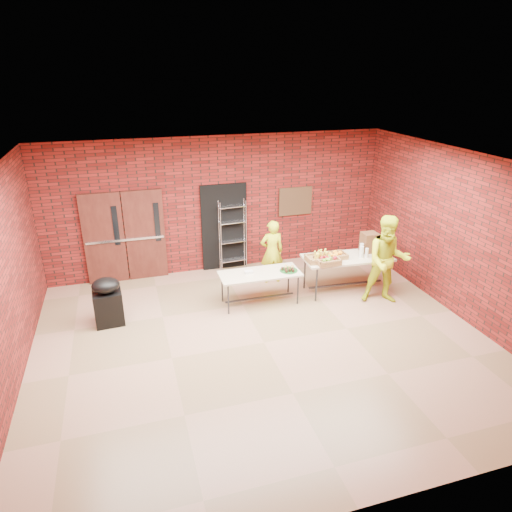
{
  "coord_description": "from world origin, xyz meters",
  "views": [
    {
      "loc": [
        -2.15,
        -6.65,
        4.61
      ],
      "look_at": [
        0.27,
        1.4,
        1.1
      ],
      "focal_mm": 32.0,
      "sensor_mm": 36.0,
      "label": 1
    }
  ],
  "objects_px": {
    "wire_rack": "(233,236)",
    "table_left": "(260,275)",
    "table_right": "(347,260)",
    "volunteer_woman": "(272,252)",
    "volunteer_man": "(387,260)",
    "covered_grill": "(108,301)",
    "coffee_dispenser": "(369,242)"
  },
  "relations": [
    {
      "from": "wire_rack",
      "to": "table_left",
      "type": "bearing_deg",
      "value": -89.96
    },
    {
      "from": "table_right",
      "to": "volunteer_woman",
      "type": "xyz_separation_m",
      "value": [
        -1.44,
        0.88,
        0.01
      ]
    },
    {
      "from": "volunteer_man",
      "to": "covered_grill",
      "type": "bearing_deg",
      "value": -167.49
    },
    {
      "from": "table_left",
      "to": "volunteer_man",
      "type": "height_order",
      "value": "volunteer_man"
    },
    {
      "from": "table_left",
      "to": "coffee_dispenser",
      "type": "distance_m",
      "value": 2.62
    },
    {
      "from": "coffee_dispenser",
      "to": "volunteer_man",
      "type": "height_order",
      "value": "volunteer_man"
    },
    {
      "from": "coffee_dispenser",
      "to": "volunteer_woman",
      "type": "xyz_separation_m",
      "value": [
        -2.02,
        0.73,
        -0.27
      ]
    },
    {
      "from": "coffee_dispenser",
      "to": "volunteer_man",
      "type": "bearing_deg",
      "value": -94.62
    },
    {
      "from": "table_right",
      "to": "volunteer_man",
      "type": "distance_m",
      "value": 0.92
    },
    {
      "from": "wire_rack",
      "to": "table_right",
      "type": "height_order",
      "value": "wire_rack"
    },
    {
      "from": "table_left",
      "to": "coffee_dispenser",
      "type": "bearing_deg",
      "value": 4.55
    },
    {
      "from": "table_right",
      "to": "coffee_dispenser",
      "type": "distance_m",
      "value": 0.67
    },
    {
      "from": "table_left",
      "to": "table_right",
      "type": "xyz_separation_m",
      "value": [
        2.0,
        0.04,
        0.09
      ]
    },
    {
      "from": "coffee_dispenser",
      "to": "covered_grill",
      "type": "relative_size",
      "value": 0.46
    },
    {
      "from": "coffee_dispenser",
      "to": "covered_grill",
      "type": "height_order",
      "value": "coffee_dispenser"
    },
    {
      "from": "table_left",
      "to": "coffee_dispenser",
      "type": "relative_size",
      "value": 3.8
    },
    {
      "from": "covered_grill",
      "to": "volunteer_man",
      "type": "bearing_deg",
      "value": -10.62
    },
    {
      "from": "volunteer_woman",
      "to": "volunteer_man",
      "type": "height_order",
      "value": "volunteer_man"
    },
    {
      "from": "table_right",
      "to": "coffee_dispenser",
      "type": "xyz_separation_m",
      "value": [
        0.58,
        0.14,
        0.29
      ]
    },
    {
      "from": "table_left",
      "to": "covered_grill",
      "type": "distance_m",
      "value": 3.02
    },
    {
      "from": "table_left",
      "to": "coffee_dispenser",
      "type": "height_order",
      "value": "coffee_dispenser"
    },
    {
      "from": "coffee_dispenser",
      "to": "volunteer_woman",
      "type": "height_order",
      "value": "volunteer_woman"
    },
    {
      "from": "wire_rack",
      "to": "volunteer_man",
      "type": "xyz_separation_m",
      "value": [
        2.63,
        -2.54,
        0.07
      ]
    },
    {
      "from": "wire_rack",
      "to": "volunteer_woman",
      "type": "height_order",
      "value": "wire_rack"
    },
    {
      "from": "table_right",
      "to": "volunteer_woman",
      "type": "relative_size",
      "value": 1.34
    },
    {
      "from": "volunteer_woman",
      "to": "covered_grill",
      "type": "bearing_deg",
      "value": 16.22
    },
    {
      "from": "table_left",
      "to": "covered_grill",
      "type": "xyz_separation_m",
      "value": [
        -3.02,
        0.03,
        -0.15
      ]
    },
    {
      "from": "volunteer_man",
      "to": "table_right",
      "type": "bearing_deg",
      "value": 145.11
    },
    {
      "from": "table_right",
      "to": "coffee_dispenser",
      "type": "relative_size",
      "value": 4.47
    },
    {
      "from": "table_right",
      "to": "covered_grill",
      "type": "relative_size",
      "value": 2.05
    },
    {
      "from": "table_right",
      "to": "coffee_dispenser",
      "type": "bearing_deg",
      "value": 17.59
    },
    {
      "from": "table_right",
      "to": "volunteer_woman",
      "type": "height_order",
      "value": "volunteer_woman"
    }
  ]
}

